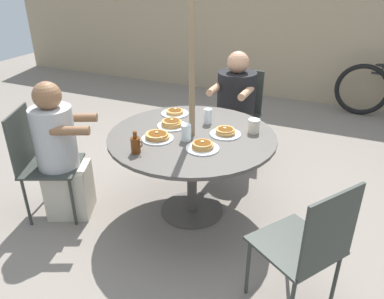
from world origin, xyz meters
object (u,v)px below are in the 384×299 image
at_px(coffee_cup, 254,126).
at_px(drinking_glass_a, 186,132).
at_px(patio_chair_south, 309,244).
at_px(pancake_plate_e, 172,124).
at_px(patio_chair_east, 39,158).
at_px(pancake_plate_c, 202,146).
at_px(syrup_bottle, 136,145).
at_px(pancake_plate_d, 175,112).
at_px(patio_table, 192,146).
at_px(drinking_glass_b, 208,116).
at_px(diner_north, 234,114).
at_px(pancake_plate_a, 157,136).
at_px(diner_east, 61,157).
at_px(pancake_plate_b, 225,132).
at_px(patio_chair_north, 240,108).

height_order(coffee_cup, drinking_glass_a, drinking_glass_a).
distance_m(patio_chair_south, pancake_plate_e, 1.47).
relative_size(patio_chair_east, pancake_plate_c, 3.79).
distance_m(syrup_bottle, coffee_cup, 0.95).
height_order(pancake_plate_e, syrup_bottle, syrup_bottle).
xyz_separation_m(pancake_plate_d, drinking_glass_a, (0.31, -0.45, 0.05)).
relative_size(patio_table, drinking_glass_b, 10.38).
xyz_separation_m(syrup_bottle, drinking_glass_a, (0.24, 0.33, -0.00)).
relative_size(syrup_bottle, coffee_cup, 1.49).
xyz_separation_m(patio_table, patio_chair_east, (-1.12, -0.51, -0.10)).
distance_m(diner_north, drinking_glass_a, 1.19).
xyz_separation_m(pancake_plate_c, coffee_cup, (0.26, 0.44, 0.03)).
bearing_deg(diner_north, drinking_glass_b, 91.75).
height_order(syrup_bottle, drinking_glass_b, syrup_bottle).
xyz_separation_m(pancake_plate_d, coffee_cup, (0.74, -0.10, 0.04)).
xyz_separation_m(diner_north, drinking_glass_a, (-0.02, -1.16, 0.26)).
distance_m(pancake_plate_a, drinking_glass_a, 0.22).
height_order(patio_chair_south, pancake_plate_e, patio_chair_south).
bearing_deg(pancake_plate_c, drinking_glass_b, 107.08).
distance_m(patio_table, diner_east, 1.06).
bearing_deg(pancake_plate_b, patio_chair_south, -45.55).
bearing_deg(coffee_cup, patio_chair_south, -57.56).
height_order(patio_chair_south, pancake_plate_b, patio_chair_south).
height_order(patio_chair_east, pancake_plate_a, patio_chair_east).
height_order(diner_north, drinking_glass_b, diner_north).
xyz_separation_m(pancake_plate_a, drinking_glass_a, (0.21, 0.07, 0.04)).
relative_size(patio_table, pancake_plate_a, 5.43).
bearing_deg(diner_east, pancake_plate_b, 89.79).
relative_size(patio_chair_east, diner_east, 0.80).
distance_m(pancake_plate_b, drinking_glass_a, 0.32).
relative_size(pancake_plate_a, pancake_plate_c, 1.00).
distance_m(diner_north, diner_east, 1.78).
bearing_deg(diner_east, pancake_plate_c, 77.32).
bearing_deg(drinking_glass_a, pancake_plate_d, 124.89).
height_order(syrup_bottle, coffee_cup, syrup_bottle).
bearing_deg(patio_chair_north, pancake_plate_e, 79.27).
distance_m(diner_east, drinking_glass_a, 1.04).
bearing_deg(diner_north, pancake_plate_e, 77.35).
height_order(drinking_glass_a, drinking_glass_b, drinking_glass_b).
relative_size(pancake_plate_a, drinking_glass_a, 1.94).
xyz_separation_m(diner_east, coffee_cup, (1.39, 0.67, 0.24)).
height_order(patio_chair_east, pancake_plate_d, patio_chair_east).
bearing_deg(coffee_cup, drinking_glass_a, -141.02).
relative_size(diner_east, pancake_plate_b, 4.74).
height_order(patio_table, pancake_plate_e, pancake_plate_e).
bearing_deg(patio_chair_north, pancake_plate_b, 101.97).
bearing_deg(coffee_cup, pancake_plate_b, -144.65).
height_order(pancake_plate_c, drinking_glass_a, drinking_glass_a).
height_order(diner_east, drinking_glass_b, diner_east).
relative_size(pancake_plate_e, coffee_cup, 2.22).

